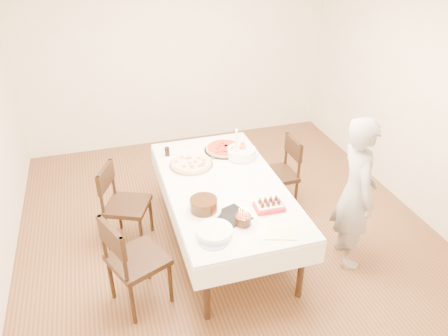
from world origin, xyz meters
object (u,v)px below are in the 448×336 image
object	(u,v)px
chair_right_savory	(277,175)
pizza_pepperoni	(224,149)
chair_left_dessert	(138,260)
taper_candle	(236,145)
pizza_white	(191,164)
pasta_bowl	(242,153)
layer_cake	(204,205)
cola_glass	(167,152)
birthday_cake	(243,217)
chair_left_savory	(127,206)
dining_table	(224,214)
strawberry_box	(269,206)
person	(356,193)

from	to	relation	value
chair_right_savory	pizza_pepperoni	world-z (taller)	chair_right_savory
chair_left_dessert	taper_candle	distance (m)	1.62
chair_left_dessert	pizza_white	distance (m)	1.27
pasta_bowl	pizza_pepperoni	bearing A→B (deg)	122.42
pizza_white	layer_cake	xyz separation A→B (m)	(-0.08, -0.83, 0.04)
cola_glass	birthday_cake	distance (m)	1.48
chair_left_savory	pizza_white	xyz separation A→B (m)	(0.72, 0.12, 0.32)
dining_table	pizza_white	world-z (taller)	pizza_white
chair_left_dessert	pizza_white	xyz separation A→B (m)	(0.73, 1.01, 0.29)
chair_left_dessert	strawberry_box	xyz separation A→B (m)	(1.23, 0.03, 0.30)
pasta_bowl	cola_glass	distance (m)	0.83
chair_left_savory	pizza_white	bearing A→B (deg)	-146.61
pizza_white	strawberry_box	distance (m)	1.10
dining_table	strawberry_box	world-z (taller)	strawberry_box
pizza_pepperoni	taper_candle	world-z (taller)	taper_candle
dining_table	pasta_bowl	size ratio (longest dim) A/B	6.82
chair_left_savory	pizza_white	size ratio (longest dim) A/B	1.92
dining_table	chair_left_dessert	size ratio (longest dim) A/B	2.22
layer_cake	chair_left_savory	bearing A→B (deg)	132.28
chair_right_savory	birthday_cake	bearing A→B (deg)	-127.46
pasta_bowl	birthday_cake	world-z (taller)	birthday_cake
chair_left_dessert	pizza_pepperoni	distance (m)	1.73
dining_table	chair_left_savory	world-z (taller)	chair_left_savory
chair_left_savory	person	size ratio (longest dim) A/B	0.58
person	taper_candle	distance (m)	1.33
person	pizza_white	size ratio (longest dim) A/B	3.33
dining_table	pasta_bowl	bearing A→B (deg)	53.68
cola_glass	pasta_bowl	bearing A→B (deg)	-19.69
birthday_cake	strawberry_box	distance (m)	0.34
dining_table	taper_candle	world-z (taller)	taper_candle
dining_table	layer_cake	distance (m)	0.66
cola_glass	person	bearing A→B (deg)	-40.34
birthday_cake	pasta_bowl	bearing A→B (deg)	71.86
dining_table	chair_left_savory	distance (m)	1.02
person	birthday_cake	bearing A→B (deg)	105.86
chair_left_dessert	person	bearing A→B (deg)	155.85
dining_table	pasta_bowl	xyz separation A→B (m)	(0.35, 0.47, 0.43)
chair_right_savory	pasta_bowl	distance (m)	0.57
person	cola_glass	world-z (taller)	person
dining_table	chair_right_savory	size ratio (longest dim) A/B	2.39
chair_left_savory	pasta_bowl	xyz separation A→B (m)	(1.30, 0.14, 0.35)
taper_candle	person	bearing A→B (deg)	-48.46
dining_table	chair_left_dessert	world-z (taller)	chair_left_dessert
pasta_bowl	layer_cake	size ratio (longest dim) A/B	0.98
chair_right_savory	taper_candle	size ratio (longest dim) A/B	2.21
chair_left_savory	layer_cake	xyz separation A→B (m)	(0.65, -0.71, 0.36)
pizza_white	strawberry_box	size ratio (longest dim) A/B	1.79
person	pizza_white	bearing A→B (deg)	64.52
dining_table	pasta_bowl	world-z (taller)	pasta_bowl
chair_right_savory	cola_glass	distance (m)	1.30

